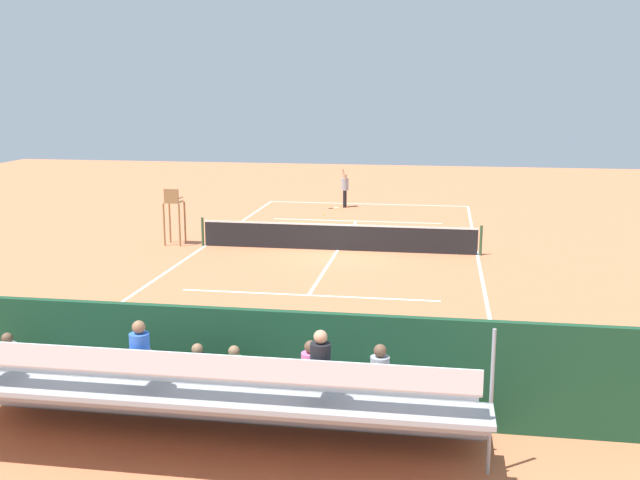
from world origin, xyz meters
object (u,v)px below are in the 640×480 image
(courtside_bench, at_px, (356,377))
(equipment_bag, at_px, (266,392))
(tennis_player, at_px, (345,187))
(tennis_racket, at_px, (336,208))
(tennis_ball_near, at_px, (323,214))
(umpire_chair, at_px, (174,210))
(tennis_net, at_px, (338,237))
(bleacher_stand, at_px, (206,393))

(courtside_bench, relative_size, equipment_bag, 2.00)
(tennis_player, distance_m, tennis_racket, 1.14)
(tennis_player, height_order, tennis_ball_near, tennis_player)
(tennis_player, bearing_deg, courtside_bench, 97.87)
(tennis_racket, bearing_deg, tennis_player, -136.97)
(equipment_bag, height_order, tennis_racket, equipment_bag)
(umpire_chair, height_order, tennis_ball_near, umpire_chair)
(courtside_bench, distance_m, tennis_player, 23.28)
(tennis_net, bearing_deg, umpire_chair, 0.14)
(courtside_bench, distance_m, tennis_ball_near, 21.03)
(courtside_bench, xyz_separation_m, tennis_ball_near, (3.88, -20.67, -0.53))
(umpire_chair, xyz_separation_m, equipment_bag, (-6.68, 13.39, -1.13))
(tennis_racket, bearing_deg, courtside_bench, 99.01)
(bleacher_stand, relative_size, tennis_racket, 16.45)
(courtside_bench, height_order, tennis_player, tennis_player)
(bleacher_stand, height_order, umpire_chair, bleacher_stand)
(umpire_chair, bearing_deg, tennis_ball_near, -121.32)
(tennis_net, height_order, tennis_ball_near, tennis_net)
(tennis_net, bearing_deg, equipment_bag, 92.05)
(tennis_player, bearing_deg, tennis_ball_near, 73.96)
(bleacher_stand, bearing_deg, tennis_player, -87.82)
(tennis_net, xyz_separation_m, bleacher_stand, (0.05, 15.35, 0.45))
(tennis_player, bearing_deg, umpire_chair, 62.07)
(umpire_chair, bearing_deg, courtside_bench, 122.31)
(equipment_bag, xyz_separation_m, tennis_ball_near, (2.17, -20.79, -0.15))
(umpire_chair, height_order, tennis_player, umpire_chair)
(bleacher_stand, distance_m, tennis_racket, 24.82)
(bleacher_stand, bearing_deg, courtside_bench, -137.00)
(courtside_bench, height_order, equipment_bag, courtside_bench)
(bleacher_stand, xyz_separation_m, equipment_bag, (-0.53, -1.95, -0.78))
(bleacher_stand, distance_m, tennis_player, 25.16)
(umpire_chair, xyz_separation_m, tennis_player, (-5.20, -9.80, -0.30))
(tennis_player, xyz_separation_m, tennis_ball_near, (0.69, 2.39, -0.98))
(tennis_racket, distance_m, tennis_ball_near, 2.03)
(courtside_bench, bearing_deg, tennis_ball_near, -79.38)
(bleacher_stand, bearing_deg, equipment_bag, -105.07)
(tennis_net, relative_size, umpire_chair, 4.81)
(equipment_bag, height_order, tennis_ball_near, equipment_bag)
(equipment_bag, bearing_deg, tennis_net, -87.95)
(tennis_player, bearing_deg, equipment_bag, 93.66)
(tennis_net, xyz_separation_m, equipment_bag, (-0.48, 13.40, -0.32))
(tennis_racket, bearing_deg, umpire_chair, 63.05)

